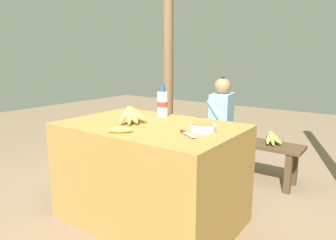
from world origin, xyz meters
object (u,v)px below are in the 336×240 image
(water_bottle, at_px, (162,103))
(support_post_near, at_px, (168,65))
(seated_vendor, at_px, (217,119))
(banana_bunch_green, at_px, (273,137))
(loose_banana_front, at_px, (120,130))
(serving_bowl, at_px, (202,127))
(wooden_bench, at_px, (230,144))
(banana_bunch_ripe, at_px, (132,114))
(knife, at_px, (185,133))

(water_bottle, distance_m, support_post_near, 1.62)
(seated_vendor, distance_m, banana_bunch_green, 0.61)
(loose_banana_front, relative_size, support_post_near, 0.07)
(serving_bowl, relative_size, support_post_near, 0.08)
(wooden_bench, bearing_deg, banana_bunch_green, 0.91)
(loose_banana_front, distance_m, support_post_near, 2.24)
(loose_banana_front, bearing_deg, serving_bowl, 40.48)
(banana_bunch_ripe, height_order, support_post_near, support_post_near)
(seated_vendor, height_order, banana_bunch_green, seated_vendor)
(knife, xyz_separation_m, support_post_near, (-1.39, 1.74, 0.39))
(loose_banana_front, xyz_separation_m, banana_bunch_green, (0.56, 1.58, -0.31))
(knife, distance_m, banana_bunch_green, 1.40)
(serving_bowl, height_order, water_bottle, water_bottle)
(water_bottle, xyz_separation_m, banana_bunch_green, (0.68, 0.94, -0.40))
(water_bottle, height_order, seated_vendor, same)
(banana_bunch_ripe, xyz_separation_m, support_post_near, (-0.87, 1.69, 0.33))
(wooden_bench, bearing_deg, loose_banana_front, -93.76)
(water_bottle, xyz_separation_m, support_post_near, (-0.89, 1.32, 0.28))
(water_bottle, xyz_separation_m, knife, (0.50, -0.42, -0.10))
(serving_bowl, xyz_separation_m, loose_banana_front, (-0.43, -0.36, -0.01))
(banana_bunch_ripe, xyz_separation_m, knife, (0.52, -0.05, -0.06))
(banana_bunch_ripe, height_order, knife, banana_bunch_ripe)
(water_bottle, bearing_deg, wooden_bench, 76.36)
(seated_vendor, distance_m, support_post_near, 1.21)
(knife, bearing_deg, banana_bunch_green, 115.72)
(banana_bunch_ripe, bearing_deg, banana_bunch_green, 61.66)
(banana_bunch_ripe, xyz_separation_m, loose_banana_front, (0.15, -0.28, -0.05))
(banana_bunch_ripe, bearing_deg, water_bottle, 86.50)
(banana_bunch_ripe, distance_m, banana_bunch_green, 1.52)
(loose_banana_front, distance_m, knife, 0.44)
(support_post_near, bearing_deg, banana_bunch_green, -13.73)
(banana_bunch_green, distance_m, support_post_near, 1.76)
(banana_bunch_ripe, bearing_deg, serving_bowl, 8.65)
(loose_banana_front, xyz_separation_m, seated_vendor, (-0.04, 1.53, -0.18))
(banana_bunch_ripe, relative_size, support_post_near, 0.12)
(water_bottle, relative_size, wooden_bench, 0.20)
(water_bottle, xyz_separation_m, seated_vendor, (0.08, 0.89, -0.28))
(loose_banana_front, height_order, wooden_bench, loose_banana_front)
(loose_banana_front, bearing_deg, banana_bunch_ripe, 117.58)
(banana_bunch_ripe, bearing_deg, wooden_bench, 79.15)
(banana_bunch_ripe, distance_m, seated_vendor, 1.28)
(banana_bunch_ripe, relative_size, loose_banana_front, 1.81)
(wooden_bench, xyz_separation_m, seated_vendor, (-0.14, -0.04, 0.27))
(knife, bearing_deg, support_post_near, 161.89)
(serving_bowl, height_order, support_post_near, support_post_near)
(water_bottle, height_order, loose_banana_front, water_bottle)
(support_post_near, bearing_deg, water_bottle, -56.07)
(water_bottle, height_order, support_post_near, support_post_near)
(loose_banana_front, height_order, seated_vendor, seated_vendor)
(knife, relative_size, seated_vendor, 0.16)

